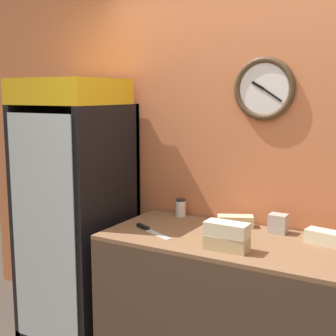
% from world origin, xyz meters
% --- Properties ---
extents(wall_back, '(5.20, 0.10, 2.70)m').
position_xyz_m(wall_back, '(-0.00, 1.34, 1.35)').
color(wall_back, '#D17547').
rests_on(wall_back, ground_plane).
extents(prep_counter, '(1.75, 0.74, 0.92)m').
position_xyz_m(prep_counter, '(0.00, 0.92, 0.46)').
color(prep_counter, '#4C3828').
rests_on(prep_counter, ground_plane).
extents(beverage_cooler, '(0.66, 0.70, 1.89)m').
position_xyz_m(beverage_cooler, '(-1.33, 0.99, 1.03)').
color(beverage_cooler, black).
rests_on(beverage_cooler, ground_plane).
extents(sandwich_stack_bottom, '(0.25, 0.11, 0.08)m').
position_xyz_m(sandwich_stack_bottom, '(-0.04, 0.72, 0.96)').
color(sandwich_stack_bottom, tan).
rests_on(sandwich_stack_bottom, prep_counter).
extents(sandwich_stack_middle, '(0.25, 0.11, 0.08)m').
position_xyz_m(sandwich_stack_middle, '(-0.04, 0.72, 1.04)').
color(sandwich_stack_middle, beige).
rests_on(sandwich_stack_middle, sandwich_stack_bottom).
extents(sandwich_flat_left, '(0.23, 0.14, 0.08)m').
position_xyz_m(sandwich_flat_left, '(0.42, 1.10, 0.96)').
color(sandwich_flat_left, beige).
rests_on(sandwich_flat_left, prep_counter).
extents(sandwich_flat_right, '(0.25, 0.19, 0.07)m').
position_xyz_m(sandwich_flat_right, '(-0.17, 1.18, 0.95)').
color(sandwich_flat_right, beige).
rests_on(sandwich_flat_right, prep_counter).
extents(chefs_knife, '(0.33, 0.18, 0.02)m').
position_xyz_m(chefs_knife, '(-0.62, 0.81, 0.93)').
color(chefs_knife, silver).
rests_on(chefs_knife, prep_counter).
extents(condiment_jar, '(0.07, 0.07, 0.13)m').
position_xyz_m(condiment_jar, '(-0.61, 1.23, 0.98)').
color(condiment_jar, silver).
rests_on(condiment_jar, prep_counter).
extents(napkin_dispenser, '(0.11, 0.09, 0.12)m').
position_xyz_m(napkin_dispenser, '(0.11, 1.18, 0.98)').
color(napkin_dispenser, '#B7B2AD').
rests_on(napkin_dispenser, prep_counter).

